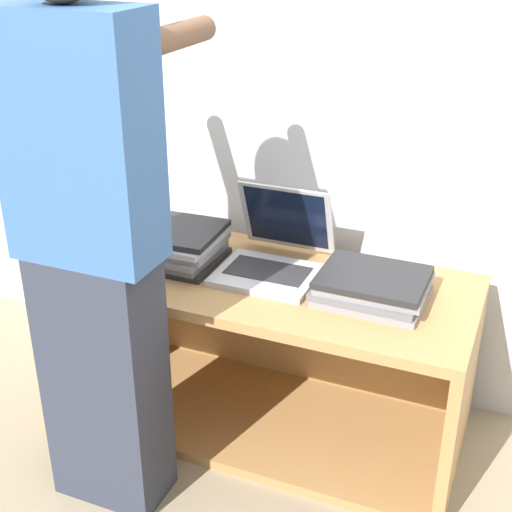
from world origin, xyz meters
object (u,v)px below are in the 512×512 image
at_px(person, 92,243).
at_px(laptop_stack_right, 373,286).
at_px(laptop_open, 273,255).
at_px(laptop_stack_left, 171,244).

bearing_deg(person, laptop_stack_right, 35.33).
xyz_separation_m(laptop_open, laptop_stack_right, (0.36, -0.06, -0.01)).
bearing_deg(laptop_stack_left, laptop_open, 10.16).
relative_size(laptop_stack_right, person, 0.20).
bearing_deg(laptop_stack_right, laptop_stack_left, -179.81).
height_order(laptop_stack_left, laptop_stack_right, laptop_stack_left).
distance_m(laptop_open, person, 0.67).
bearing_deg(laptop_stack_left, laptop_stack_right, 0.19).
bearing_deg(laptop_stack_right, laptop_open, 170.27).
distance_m(laptop_stack_left, laptop_stack_right, 0.71).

